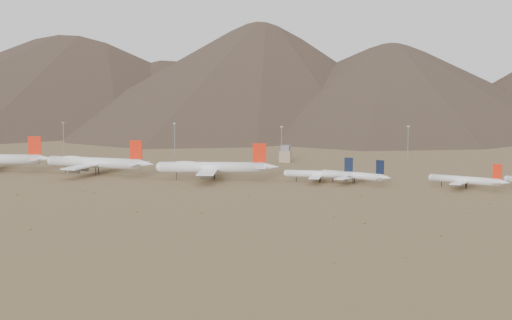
% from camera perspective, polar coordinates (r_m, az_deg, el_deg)
% --- Properties ---
extents(ground, '(3000.00, 3000.00, 0.00)m').
position_cam_1_polar(ground, '(398.87, -5.09, -2.00)').
color(ground, olive).
rests_on(ground, ground).
extents(mountain_ridge, '(4400.00, 1000.00, 300.00)m').
position_cam_1_polar(mountain_ridge, '(1283.91, 7.65, 10.53)').
color(mountain_ridge, '#4B392D').
rests_on(mountain_ridge, ground).
extents(widebody_centre, '(73.92, 57.13, 21.97)m').
position_cam_1_polar(widebody_centre, '(450.12, -12.71, -0.19)').
color(widebody_centre, white).
rests_on(widebody_centre, ground).
extents(widebody_east, '(71.83, 56.18, 21.54)m').
position_cam_1_polar(widebody_east, '(417.98, -3.49, -0.57)').
color(widebody_east, white).
rests_on(widebody_east, ground).
extents(narrowbody_a, '(44.43, 31.68, 14.66)m').
position_cam_1_polar(narrowbody_a, '(408.27, 5.19, -1.13)').
color(narrowbody_a, white).
rests_on(narrowbody_a, ground).
extents(narrowbody_b, '(41.27, 30.96, 14.36)m').
position_cam_1_polar(narrowbody_b, '(405.77, 7.88, -1.23)').
color(narrowbody_b, white).
rests_on(narrowbody_b, ground).
extents(narrowbody_c, '(42.16, 31.49, 14.52)m').
position_cam_1_polar(narrowbody_c, '(399.44, 16.53, -1.55)').
color(narrowbody_c, white).
rests_on(narrowbody_c, ground).
extents(control_tower, '(8.00, 8.00, 12.00)m').
position_cam_1_polar(control_tower, '(506.29, 2.37, 0.43)').
color(control_tower, tan).
rests_on(control_tower, ground).
extents(mast_far_west, '(2.00, 0.60, 25.70)m').
position_cam_1_polar(mast_far_west, '(569.96, -15.14, 1.79)').
color(mast_far_west, gray).
rests_on(mast_far_west, ground).
extents(mast_west, '(2.00, 0.60, 25.70)m').
position_cam_1_polar(mast_west, '(543.55, -6.53, 1.76)').
color(mast_west, gray).
rests_on(mast_west, ground).
extents(mast_centre, '(2.00, 0.60, 25.70)m').
position_cam_1_polar(mast_centre, '(503.11, 2.06, 1.41)').
color(mast_centre, gray).
rests_on(mast_centre, ground).
extents(mast_east, '(2.00, 0.60, 25.70)m').
position_cam_1_polar(mast_east, '(518.88, 12.06, 1.43)').
color(mast_east, gray).
rests_on(mast_east, ground).
extents(desert_scrub, '(402.29, 162.34, 0.94)m').
position_cam_1_polar(desert_scrub, '(339.15, -7.44, -3.49)').
color(desert_scrub, olive).
rests_on(desert_scrub, ground).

